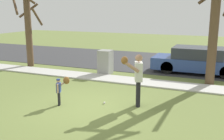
% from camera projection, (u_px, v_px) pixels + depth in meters
% --- Properties ---
extents(ground_plane, '(48.00, 48.00, 0.00)m').
position_uv_depth(ground_plane, '(123.00, 81.00, 12.34)').
color(ground_plane, olive).
extents(sidewalk_strip, '(36.00, 1.20, 0.06)m').
position_uv_depth(sidewalk_strip, '(124.00, 80.00, 12.42)').
color(sidewalk_strip, beige).
rests_on(sidewalk_strip, ground).
extents(road_surface, '(36.00, 6.80, 0.02)m').
position_uv_depth(road_surface, '(151.00, 61.00, 16.92)').
color(road_surface, '#38383A').
rests_on(road_surface, ground).
extents(person_adult, '(0.67, 0.82, 1.78)m').
position_uv_depth(person_adult, '(137.00, 75.00, 8.91)').
color(person_adult, black).
rests_on(person_adult, ground).
extents(person_child, '(0.41, 0.48, 0.98)m').
position_uv_depth(person_child, '(61.00, 87.00, 9.14)').
color(person_child, black).
rests_on(person_child, ground).
extents(baseball, '(0.07, 0.07, 0.07)m').
position_uv_depth(baseball, '(104.00, 103.00, 9.36)').
color(baseball, white).
rests_on(baseball, ground).
extents(utility_cabinet, '(0.63, 0.64, 1.21)m').
position_uv_depth(utility_cabinet, '(105.00, 62.00, 13.64)').
color(utility_cabinet, gray).
rests_on(utility_cabinet, ground).
extents(street_tree_near, '(1.85, 1.88, 5.27)m').
position_uv_depth(street_tree_near, '(215.00, 20.00, 11.21)').
color(street_tree_near, brown).
rests_on(street_tree_near, ground).
extents(street_tree_far, '(1.84, 1.88, 4.32)m').
position_uv_depth(street_tree_far, '(28.00, 26.00, 15.14)').
color(street_tree_far, brown).
rests_on(street_tree_far, ground).
extents(parked_wagon_blue, '(4.50, 1.80, 1.33)m').
position_uv_depth(parked_wagon_blue, '(198.00, 61.00, 13.73)').
color(parked_wagon_blue, '#2D478C').
rests_on(parked_wagon_blue, road_surface).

